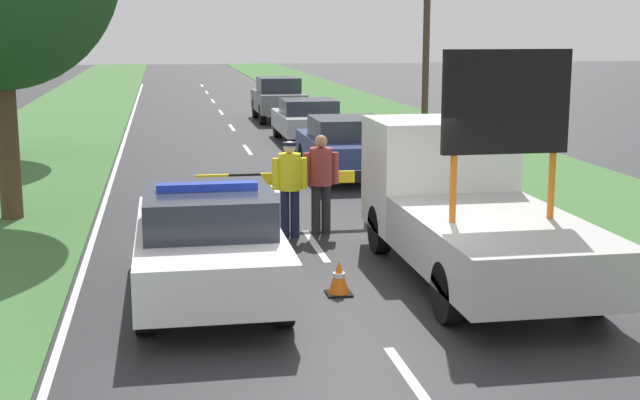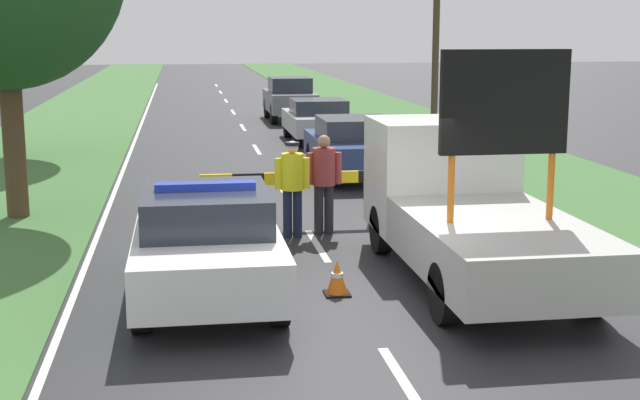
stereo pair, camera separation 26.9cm
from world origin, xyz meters
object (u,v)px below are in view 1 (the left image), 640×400
work_truck (465,204)px  queued_car_suv_grey (278,98)px  road_barrier (292,181)px  utility_pole (426,41)px  traffic_cone_centre_front (339,278)px  police_car (208,241)px  traffic_cone_near_police (153,200)px  queued_car_sedan_silver (308,119)px  pedestrian_civilian (321,176)px  police_officer (290,180)px  queued_car_hatch_blue (347,146)px

work_truck → queued_car_suv_grey: work_truck is taller
road_barrier → utility_pole: 11.02m
traffic_cone_centre_front → utility_pole: utility_pole is taller
utility_pole → work_truck: bearing=-104.0°
police_car → queued_car_suv_grey: queued_car_suv_grey is taller
traffic_cone_near_police → queued_car_sedan_silver: 11.96m
work_truck → pedestrian_civilian: (-1.69, 2.89, 0.00)m
utility_pole → pedestrian_civilian: bearing=-116.0°
police_car → police_officer: size_ratio=2.71×
police_car → queued_car_hatch_blue: 10.20m
queued_car_hatch_blue → queued_car_sedan_silver: 6.99m
road_barrier → queued_car_hatch_blue: queued_car_hatch_blue is taller
queued_car_hatch_blue → queued_car_sedan_silver: size_ratio=1.04×
police_officer → traffic_cone_near_police: police_officer is taller
queued_car_sedan_silver → queued_car_suv_grey: bearing=-89.1°
police_car → road_barrier: (1.78, 4.23, 0.06)m
queued_car_sedan_silver → queued_car_suv_grey: queued_car_suv_grey is taller
road_barrier → queued_car_hatch_blue: (2.11, 5.20, -0.06)m
queued_car_suv_grey → work_truck: bearing=89.8°
work_truck → queued_car_hatch_blue: size_ratio=1.36×
work_truck → pedestrian_civilian: size_ratio=3.17×
police_car → traffic_cone_centre_front: (1.78, -0.25, -0.54)m
work_truck → queued_car_sedan_silver: bearing=-93.1°
traffic_cone_near_police → police_officer: bearing=-42.9°
traffic_cone_centre_front → queued_car_suv_grey: 23.49m
road_barrier → pedestrian_civilian: (0.41, -0.76, 0.21)m
police_car → queued_car_hatch_blue: police_car is taller
queued_car_hatch_blue → utility_pole: 5.80m
police_car → work_truck: 3.92m
pedestrian_civilian → queued_car_hatch_blue: bearing=103.6°
queued_car_hatch_blue → queued_car_suv_grey: bearing=-90.3°
traffic_cone_near_police → queued_car_hatch_blue: 6.14m
pedestrian_civilian → queued_car_sedan_silver: 13.09m
road_barrier → queued_car_suv_grey: queued_car_suv_grey is taller
queued_car_hatch_blue → utility_pole: utility_pole is taller
police_officer → queued_car_hatch_blue: (2.30, 6.16, -0.24)m
police_officer → queued_car_hatch_blue: size_ratio=0.41×
police_car → queued_car_hatch_blue: size_ratio=1.12×
work_truck → traffic_cone_near_police: 6.82m
traffic_cone_centre_front → queued_car_hatch_blue: bearing=77.7°
road_barrier → traffic_cone_near_police: road_barrier is taller
work_truck → queued_car_hatch_blue: 8.86m
traffic_cone_centre_front → queued_car_suv_grey: queued_car_suv_grey is taller
road_barrier → pedestrian_civilian: size_ratio=1.99×
pedestrian_civilian → queued_car_sedan_silver: pedestrian_civilian is taller
pedestrian_civilian → utility_pole: bearing=93.6°
queued_car_suv_grey → utility_pole: size_ratio=0.65×
road_barrier → utility_pole: size_ratio=0.57×
pedestrian_civilian → queued_car_sedan_silver: size_ratio=0.45×
pedestrian_civilian → queued_car_suv_grey: size_ratio=0.44×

